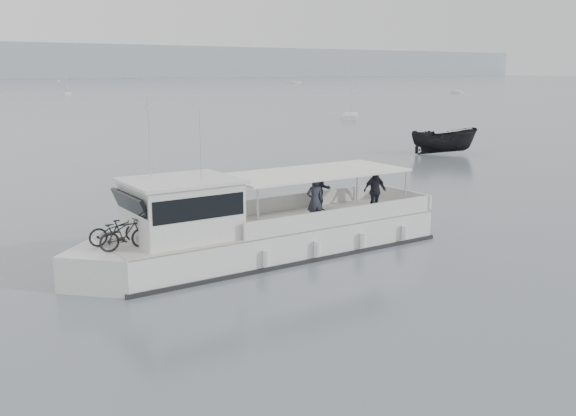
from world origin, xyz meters
TOP-DOWN VIEW (x-y plane):
  - ground at (0.00, 0.00)m, footprint 1400.00×1400.00m
  - tour_boat at (0.23, -1.70)m, footprint 13.95×3.76m
  - dark_motorboat at (27.67, 14.05)m, footprint 5.60×4.30m

SIDE VIEW (x-z plane):
  - ground at x=0.00m, z-range 0.00..0.00m
  - tour_boat at x=0.23m, z-range -1.96..3.87m
  - dark_motorboat at x=27.67m, z-range 0.00..2.05m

